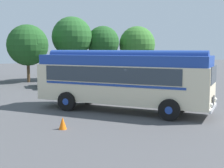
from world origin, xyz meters
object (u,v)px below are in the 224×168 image
at_px(vintage_bus, 122,78).
at_px(car_mid_left, 79,77).
at_px(traffic_cone, 63,123).
at_px(car_mid_right, 110,76).
at_px(car_far_right, 135,75).
at_px(car_near_left, 50,78).

relative_size(vintage_bus, car_mid_left, 2.05).
height_order(vintage_bus, traffic_cone, vintage_bus).
bearing_deg(vintage_bus, car_mid_right, 71.31).
bearing_deg(car_mid_right, car_far_right, 0.86).
xyz_separation_m(vintage_bus, traffic_cone, (-4.13, -2.73, -1.62)).
xyz_separation_m(car_near_left, traffic_cone, (-2.45, -15.30, -0.57)).
xyz_separation_m(car_far_right, traffic_cone, (-11.01, -14.94, -0.57)).
xyz_separation_m(vintage_bus, car_far_right, (6.88, 12.21, -1.05)).
distance_m(car_near_left, car_far_right, 8.57).
xyz_separation_m(car_mid_left, car_mid_right, (3.16, -0.03, 0.00)).
bearing_deg(car_far_right, car_mid_right, -179.14).
relative_size(vintage_bus, car_near_left, 2.12).
bearing_deg(car_mid_left, car_mid_right, -0.47).
relative_size(car_mid_right, car_far_right, 0.99).
relative_size(car_near_left, car_far_right, 0.98).
distance_m(car_far_right, traffic_cone, 18.56).
bearing_deg(car_mid_left, vintage_bus, -94.47).
xyz_separation_m(vintage_bus, car_mid_right, (4.12, 12.17, -1.05)).
relative_size(vintage_bus, car_mid_right, 2.10).
bearing_deg(car_near_left, traffic_cone, -99.09).
bearing_deg(car_far_right, car_mid_left, -179.85).
relative_size(car_mid_right, traffic_cone, 7.81).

